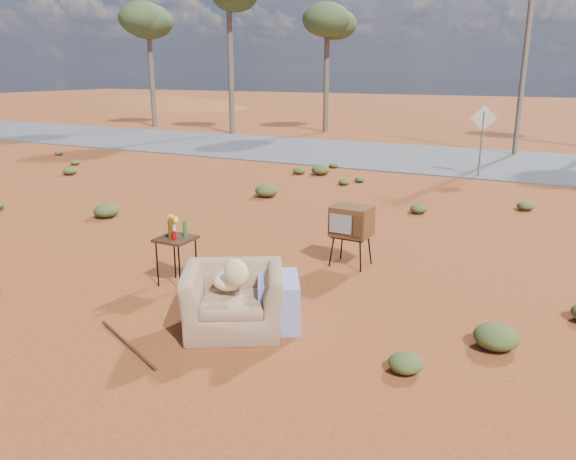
% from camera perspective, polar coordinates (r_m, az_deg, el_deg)
% --- Properties ---
extents(ground, '(140.00, 140.00, 0.00)m').
position_cam_1_polar(ground, '(7.99, -6.10, -7.88)').
color(ground, '#96431E').
rests_on(ground, ground).
extents(highway, '(140.00, 7.00, 0.04)m').
position_cam_1_polar(highway, '(21.72, 16.06, 6.89)').
color(highway, '#565659').
rests_on(highway, ground).
extents(dirt_mound, '(26.00, 18.00, 2.00)m').
position_cam_1_polar(dirt_mound, '(52.70, -13.63, 12.05)').
color(dirt_mound, brown).
rests_on(dirt_mound, ground).
extents(armchair, '(1.62, 1.53, 1.09)m').
position_cam_1_polar(armchair, '(7.21, -4.72, -6.18)').
color(armchair, '#8F6C4E').
rests_on(armchair, ground).
extents(tv_unit, '(0.67, 0.55, 1.03)m').
position_cam_1_polar(tv_unit, '(9.44, 6.47, 0.80)').
color(tv_unit, black).
rests_on(tv_unit, ground).
extents(side_table, '(0.53, 0.53, 1.06)m').
position_cam_1_polar(side_table, '(8.75, -11.42, -0.53)').
color(side_table, '#3C2215').
rests_on(side_table, ground).
extents(rusty_bar, '(1.43, 0.69, 0.04)m').
position_cam_1_polar(rusty_bar, '(7.21, -15.99, -11.04)').
color(rusty_bar, '#532D16').
rests_on(rusty_bar, ground).
extents(road_sign, '(0.78, 0.06, 2.19)m').
position_cam_1_polar(road_sign, '(18.35, 19.17, 9.74)').
color(road_sign, brown).
rests_on(road_sign, ground).
extents(eucalyptus_far_left, '(3.20, 3.20, 7.10)m').
position_cam_1_polar(eucalyptus_far_left, '(34.27, -14.04, 20.09)').
color(eucalyptus_far_left, brown).
rests_on(eucalyptus_far_left, ground).
extents(eucalyptus_near_left, '(3.20, 3.20, 6.60)m').
position_cam_1_polar(eucalyptus_near_left, '(30.65, 4.01, 20.12)').
color(eucalyptus_near_left, brown).
rests_on(eucalyptus_near_left, ground).
extents(utility_pole_center, '(1.40, 0.20, 8.00)m').
position_cam_1_polar(utility_pole_center, '(23.70, 23.07, 17.01)').
color(utility_pole_center, brown).
rests_on(utility_pole_center, ground).
extents(scrub_patch, '(17.49, 8.07, 0.33)m').
position_cam_1_polar(scrub_patch, '(11.98, 2.03, 1.07)').
color(scrub_patch, '#434D22').
rests_on(scrub_patch, ground).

